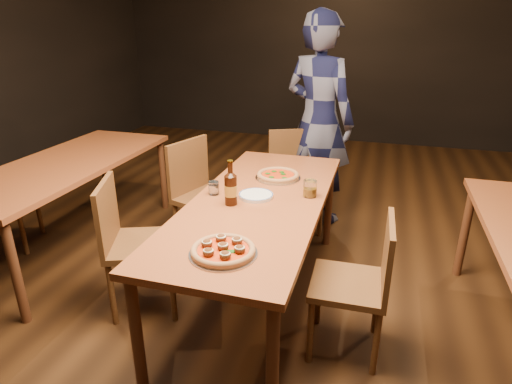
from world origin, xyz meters
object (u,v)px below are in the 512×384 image
(chair_end, at_px, (296,181))
(table_left, at_px, (65,171))
(pizza_meatball, at_px, (223,250))
(diner, at_px, (319,121))
(table_main, at_px, (258,210))
(pizza_margherita, at_px, (278,175))
(amber_glass, at_px, (310,188))
(water_glass, at_px, (214,188))
(chair_main_e, at_px, (348,283))
(chair_main_nw, at_px, (143,243))
(chair_main_sw, at_px, (209,197))
(plate_stack, at_px, (256,195))
(beer_bottle, at_px, (231,189))
(chair_nbr_left, at_px, (0,193))

(chair_end, bearing_deg, table_left, -177.53)
(pizza_meatball, height_order, diner, diner)
(table_main, bearing_deg, pizza_margherita, 86.70)
(pizza_meatball, relative_size, diner, 0.17)
(table_left, height_order, pizza_margherita, pizza_margherita)
(amber_glass, bearing_deg, water_glass, -166.88)
(table_left, height_order, chair_main_e, chair_main_e)
(chair_main_nw, bearing_deg, chair_end, -48.02)
(table_main, relative_size, chair_main_e, 2.29)
(table_left, height_order, chair_main_sw, chair_main_sw)
(chair_main_sw, xyz_separation_m, pizza_margherita, (0.59, -0.13, 0.29))
(table_main, relative_size, plate_stack, 9.15)
(plate_stack, bearing_deg, chair_main_e, -27.57)
(chair_main_e, height_order, beer_bottle, beer_bottle)
(table_main, xyz_separation_m, water_glass, (-0.30, 0.00, 0.11))
(pizza_meatball, bearing_deg, chair_main_sw, 115.63)
(chair_nbr_left, relative_size, pizza_margherita, 2.95)
(plate_stack, bearing_deg, diner, 83.30)
(table_left, xyz_separation_m, chair_nbr_left, (-0.56, -0.14, -0.20))
(plate_stack, xyz_separation_m, water_glass, (-0.27, -0.03, 0.03))
(chair_main_nw, xyz_separation_m, pizza_meatball, (0.72, -0.44, 0.31))
(table_left, distance_m, chair_main_e, 2.39)
(water_glass, bearing_deg, chair_nbr_left, 175.55)
(beer_bottle, distance_m, amber_glass, 0.51)
(table_left, distance_m, beer_bottle, 1.63)
(chair_main_sw, distance_m, beer_bottle, 0.87)
(chair_main_sw, bearing_deg, plate_stack, -115.24)
(table_main, bearing_deg, plate_stack, 125.31)
(chair_main_sw, relative_size, chair_end, 1.04)
(chair_main_nw, height_order, beer_bottle, beer_bottle)
(chair_nbr_left, distance_m, pizza_margherita, 2.32)
(table_main, xyz_separation_m, pizza_meatball, (0.03, -0.70, 0.09))
(chair_main_e, relative_size, beer_bottle, 3.19)
(table_left, bearing_deg, chair_main_nw, -28.91)
(table_main, height_order, diner, diner)
(pizza_meatball, xyz_separation_m, diner, (0.11, 2.17, 0.18))
(chair_nbr_left, bearing_deg, beer_bottle, -120.93)
(chair_end, height_order, pizza_meatball, chair_end)
(pizza_meatball, xyz_separation_m, amber_glass, (0.27, 0.84, 0.03))
(chair_main_nw, relative_size, pizza_meatball, 2.81)
(chair_end, distance_m, diner, 0.59)
(chair_nbr_left, bearing_deg, chair_end, -89.65)
(chair_main_sw, relative_size, water_glass, 11.26)
(chair_nbr_left, bearing_deg, chair_main_e, -122.46)
(pizza_meatball, relative_size, pizza_margherita, 1.03)
(chair_main_sw, height_order, plate_stack, chair_main_sw)
(chair_main_sw, xyz_separation_m, chair_main_e, (1.18, -0.84, -0.04))
(pizza_margherita, bearing_deg, chair_main_sw, 167.75)
(chair_main_nw, bearing_deg, table_main, -91.25)
(water_glass, bearing_deg, plate_stack, 6.57)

